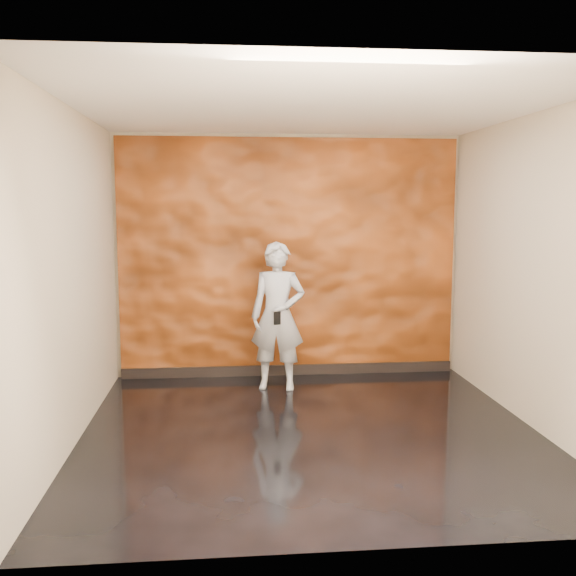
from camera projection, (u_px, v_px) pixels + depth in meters
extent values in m
cube|color=black|center=(311.00, 431.00, 5.68)|extent=(4.00, 4.00, 0.01)
cube|color=#BBAF92|center=(289.00, 256.00, 7.48)|extent=(4.00, 0.02, 2.80)
cube|color=#BBAF92|center=(359.00, 312.00, 3.53)|extent=(4.00, 0.02, 2.80)
cube|color=#BBAF92|center=(72.00, 277.00, 5.31)|extent=(0.02, 4.00, 2.80)
cube|color=#BBAF92|center=(534.00, 272.00, 5.69)|extent=(0.02, 4.00, 2.80)
cube|color=white|center=(312.00, 107.00, 5.33)|extent=(4.00, 4.00, 0.01)
cube|color=#C0571C|center=(289.00, 258.00, 7.44)|extent=(3.90, 0.06, 2.75)
cube|color=black|center=(289.00, 370.00, 7.57)|extent=(3.90, 0.04, 0.12)
imported|color=#979AA6|center=(278.00, 316.00, 6.93)|extent=(0.65, 0.49, 1.60)
cube|color=black|center=(277.00, 318.00, 6.68)|extent=(0.08, 0.04, 0.14)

